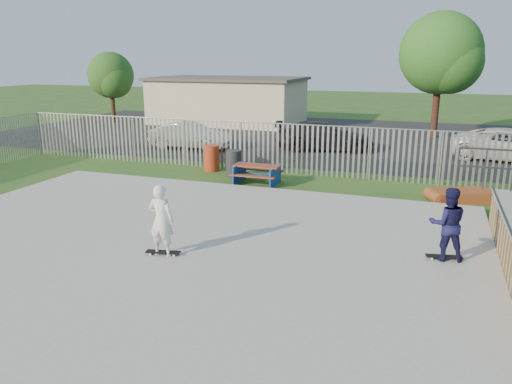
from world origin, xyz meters
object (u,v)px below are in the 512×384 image
(car_dark, at_px, (324,136))
(tree_mid, at_px, (441,53))
(car_silver, at_px, (190,136))
(tree_left, at_px, (111,75))
(picnic_table, at_px, (257,174))
(funbox, at_px, (462,196))
(skater_white, at_px, (161,220))
(skater_navy, at_px, (448,224))
(trash_bin_red, at_px, (212,158))
(trash_bin_grey, at_px, (234,163))

(car_dark, distance_m, tree_mid, 9.12)
(car_silver, distance_m, tree_left, 13.03)
(picnic_table, distance_m, funbox, 7.09)
(car_silver, distance_m, skater_white, 14.53)
(car_dark, bearing_deg, skater_navy, -170.76)
(tree_mid, bearing_deg, skater_white, -104.81)
(trash_bin_red, relative_size, trash_bin_grey, 1.02)
(skater_white, bearing_deg, car_silver, -67.23)
(skater_navy, bearing_deg, picnic_table, -52.84)
(trash_bin_red, bearing_deg, car_silver, 126.55)
(picnic_table, relative_size, skater_navy, 1.02)
(picnic_table, xyz_separation_m, car_silver, (-5.62, 5.66, 0.33))
(picnic_table, height_order, skater_navy, skater_navy)
(trash_bin_grey, height_order, skater_navy, skater_navy)
(picnic_table, height_order, tree_left, tree_left)
(skater_navy, xyz_separation_m, skater_white, (-6.12, -1.89, 0.00))
(funbox, xyz_separation_m, car_silver, (-12.71, 5.63, 0.51))
(skater_white, bearing_deg, funbox, -133.03)
(skater_navy, distance_m, skater_white, 6.41)
(tree_left, height_order, skater_navy, tree_left)
(picnic_table, xyz_separation_m, skater_white, (0.37, -7.58, 0.62))
(skater_white, bearing_deg, trash_bin_red, -73.94)
(trash_bin_red, distance_m, car_dark, 7.02)
(car_silver, relative_size, tree_left, 0.83)
(car_dark, distance_m, skater_white, 15.19)
(trash_bin_grey, bearing_deg, tree_mid, 60.66)
(trash_bin_red, bearing_deg, tree_left, 137.56)
(funbox, xyz_separation_m, car_dark, (-6.21, 7.57, 0.55))
(trash_bin_grey, bearing_deg, car_silver, 132.20)
(tree_left, bearing_deg, skater_navy, -40.88)
(skater_navy, bearing_deg, trash_bin_grey, -51.77)
(car_dark, xyz_separation_m, tree_left, (-16.58, 5.91, 2.58))
(car_dark, relative_size, tree_mid, 0.69)
(trash_bin_red, bearing_deg, tree_mid, 55.58)
(trash_bin_red, bearing_deg, trash_bin_grey, -25.19)
(funbox, xyz_separation_m, skater_navy, (-0.60, -5.72, 0.80))
(trash_bin_grey, bearing_deg, skater_white, -78.93)
(funbox, height_order, tree_left, tree_left)
(picnic_table, height_order, trash_bin_grey, trash_bin_grey)
(trash_bin_grey, height_order, tree_mid, tree_mid)
(car_silver, bearing_deg, skater_white, -159.28)
(tree_mid, bearing_deg, tree_left, -178.86)
(trash_bin_red, distance_m, tree_mid, 15.72)
(car_silver, xyz_separation_m, skater_white, (5.99, -13.24, 0.29))
(car_silver, relative_size, skater_white, 2.44)
(skater_navy, bearing_deg, car_silver, -54.72)
(trash_bin_grey, distance_m, tree_left, 19.36)
(trash_bin_red, height_order, tree_left, tree_left)
(car_silver, height_order, tree_left, tree_left)
(picnic_table, relative_size, tree_mid, 0.24)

